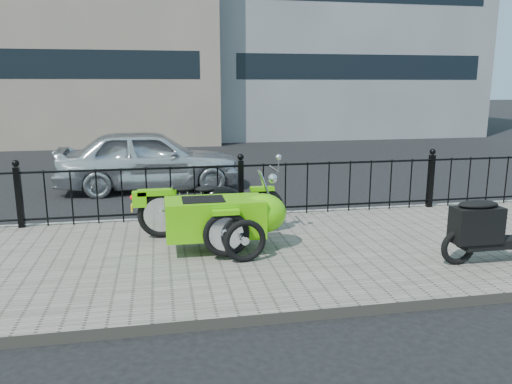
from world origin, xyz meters
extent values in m
plane|color=black|center=(0.00, 0.00, 0.00)|extent=(120.00, 120.00, 0.00)
cube|color=#656055|center=(0.00, -0.50, 0.06)|extent=(30.00, 3.80, 0.12)
cube|color=gray|center=(0.00, 1.44, 0.06)|extent=(30.00, 0.10, 0.12)
cylinder|color=black|center=(0.00, 1.30, 0.99)|extent=(14.00, 0.04, 0.04)
cylinder|color=black|center=(0.00, 1.30, 0.24)|extent=(14.00, 0.04, 0.04)
cube|color=black|center=(-3.50, 1.30, 0.60)|extent=(0.09, 0.09, 0.96)
sphere|color=black|center=(-3.50, 1.30, 1.14)|extent=(0.11, 0.11, 0.11)
cube|color=black|center=(0.00, 1.30, 0.60)|extent=(0.09, 0.09, 0.96)
sphere|color=black|center=(0.00, 1.30, 1.14)|extent=(0.11, 0.11, 0.11)
cube|color=black|center=(3.50, 1.30, 0.60)|extent=(0.09, 0.09, 0.96)
sphere|color=black|center=(3.50, 1.30, 1.14)|extent=(0.11, 0.11, 0.11)
cube|color=black|center=(-6.00, 12.02, 3.00)|extent=(12.50, 0.06, 1.00)
cube|color=black|center=(7.00, 13.02, 3.00)|extent=(10.50, 0.06, 1.00)
torus|color=black|center=(0.17, 0.33, 0.46)|extent=(0.69, 0.09, 0.69)
torus|color=black|center=(-1.33, 0.33, 0.46)|extent=(0.69, 0.09, 0.69)
torus|color=black|center=(-0.53, -0.81, 0.46)|extent=(0.60, 0.08, 0.60)
cube|color=gray|center=(-0.58, 0.33, 0.48)|extent=(0.34, 0.22, 0.24)
cylinder|color=black|center=(-0.58, 0.33, 0.41)|extent=(1.40, 0.04, 0.04)
ellipsoid|color=black|center=(-0.46, 0.33, 0.72)|extent=(0.54, 0.29, 0.26)
cylinder|color=silver|center=(0.35, 0.33, 1.08)|extent=(0.03, 0.56, 0.03)
cylinder|color=silver|center=(0.23, 0.33, 0.77)|extent=(0.25, 0.04, 0.59)
sphere|color=silver|center=(0.33, 0.33, 0.95)|extent=(0.15, 0.15, 0.15)
cube|color=#5CCA09|center=(0.17, 0.33, 0.79)|extent=(0.36, 0.12, 0.06)
cube|color=#5CCA09|center=(-1.38, 0.33, 0.80)|extent=(0.55, 0.16, 0.08)
ellipsoid|color=black|center=(-0.68, 0.33, 0.82)|extent=(0.31, 0.22, 0.08)
ellipsoid|color=black|center=(-1.00, 0.33, 0.84)|extent=(0.31, 0.22, 0.08)
sphere|color=red|center=(-1.73, 0.33, 0.74)|extent=(0.07, 0.07, 0.07)
cube|color=yellow|center=(-1.75, 0.43, 0.56)|extent=(0.02, 0.14, 0.10)
cube|color=#5CCA09|center=(-0.63, -0.42, 0.59)|extent=(1.30, 0.62, 0.50)
ellipsoid|color=#5CCA09|center=(0.02, -0.42, 0.61)|extent=(0.65, 0.60, 0.54)
cube|color=black|center=(-0.78, -0.42, 0.82)|extent=(0.55, 0.43, 0.06)
cube|color=#5CCA09|center=(-0.53, -0.81, 0.76)|extent=(0.34, 0.11, 0.06)
torus|color=black|center=(2.28, -1.51, 0.35)|extent=(0.46, 0.08, 0.46)
cube|color=black|center=(2.90, -1.51, 0.37)|extent=(1.12, 0.25, 0.11)
cube|color=black|center=(2.51, -1.51, 0.62)|extent=(0.62, 0.29, 0.45)
ellipsoid|color=black|center=(2.51, -1.51, 0.88)|extent=(0.52, 0.26, 0.10)
torus|color=black|center=(-0.31, -0.92, 0.40)|extent=(0.56, 0.15, 0.56)
imported|color=silver|center=(-1.54, 4.45, 0.68)|extent=(4.06, 1.72, 1.37)
camera|label=1|loc=(-1.32, -6.83, 2.34)|focal=35.00mm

